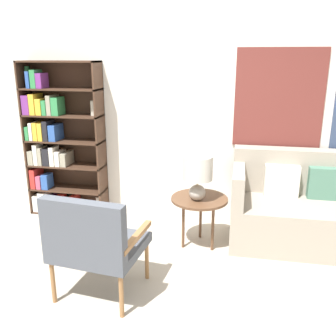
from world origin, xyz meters
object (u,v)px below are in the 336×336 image
object	(u,v)px
table_lamp	(198,172)
couch	(325,211)
side_table	(199,202)
bookshelf	(56,146)
armchair	(93,240)

from	to	relation	value
table_lamp	couch	bearing A→B (deg)	15.40
side_table	bookshelf	bearing A→B (deg)	163.23
armchair	table_lamp	world-z (taller)	table_lamp
bookshelf	couch	xyz separation A→B (m)	(3.10, -0.25, -0.51)
couch	side_table	world-z (taller)	couch
bookshelf	armchair	bearing A→B (deg)	-55.79
armchair	couch	bearing A→B (deg)	34.06
bookshelf	table_lamp	bearing A→B (deg)	-18.65
bookshelf	couch	world-z (taller)	bookshelf
armchair	couch	xyz separation A→B (m)	(2.01, 1.36, -0.17)
couch	table_lamp	distance (m)	1.43
side_table	table_lamp	xyz separation A→B (m)	(-0.02, -0.06, 0.34)
bookshelf	armchair	size ratio (longest dim) A/B	2.05
couch	table_lamp	world-z (taller)	table_lamp
armchair	couch	distance (m)	2.43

